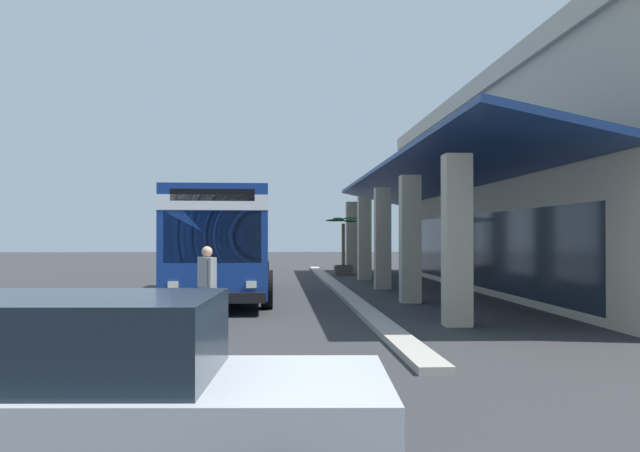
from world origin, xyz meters
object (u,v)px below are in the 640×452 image
Objects in this scene: transit_bus at (224,237)px; parked_sedan_silver at (51,404)px; potted_palm at (343,260)px; pedestrian at (207,282)px.

transit_bus reaches higher than parked_sedan_silver.
potted_palm is (-12.67, 4.80, -1.12)m from transit_bus.
pedestrian is (-10.18, 0.09, 0.18)m from parked_sedan_silver.
potted_palm is at bearing 167.17° from pedestrian.
parked_sedan_silver is 30.75m from potted_palm.
transit_bus is 13.60m from potted_palm.
transit_bus is 17.75m from parked_sedan_silver.
parked_sedan_silver is 10.19m from pedestrian.
parked_sedan_silver is at bearing -8.77° from potted_palm.
potted_palm is at bearing 171.23° from parked_sedan_silver.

